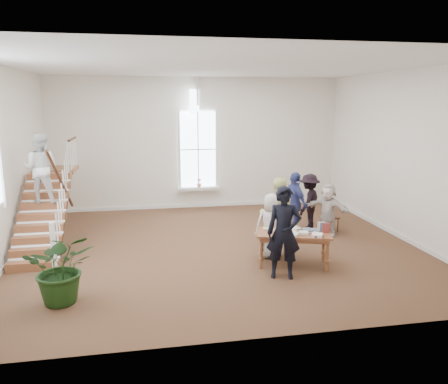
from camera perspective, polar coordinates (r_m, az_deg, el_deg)
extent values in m
plane|color=#4E2B1F|center=(11.32, -0.51, -7.16)|extent=(10.00, 10.00, 0.00)
plane|color=silver|center=(15.23, -3.45, 6.34)|extent=(10.00, 0.00, 10.00)
plane|color=silver|center=(6.48, 6.29, -0.87)|extent=(10.00, 0.00, 10.00)
plane|color=silver|center=(11.11, -26.89, 3.15)|extent=(0.00, 9.00, 9.00)
plane|color=silver|center=(12.65, 22.46, 4.41)|extent=(0.00, 9.00, 9.00)
plane|color=white|center=(10.75, -0.55, 16.19)|extent=(10.00, 10.00, 0.00)
cube|color=white|center=(15.28, -3.29, 0.48)|extent=(1.45, 0.28, 0.10)
plane|color=white|center=(15.19, -3.41, 5.57)|extent=(2.60, 0.00, 2.60)
plane|color=white|center=(15.11, -3.48, 11.62)|extent=(0.60, 0.60, 0.85)
cube|color=white|center=(15.56, -3.34, -1.73)|extent=(10.00, 0.04, 0.12)
imported|color=pink|center=(15.21, -3.29, 1.20)|extent=(0.17, 0.17, 0.30)
cube|color=brown|center=(10.68, -23.65, -8.77)|extent=(1.10, 0.30, 0.20)
cube|color=brown|center=(10.89, -23.38, -7.25)|extent=(1.10, 0.30, 0.20)
cube|color=brown|center=(11.11, -23.13, -5.78)|extent=(1.10, 0.30, 0.20)
cube|color=brown|center=(11.34, -22.88, -4.37)|extent=(1.10, 0.30, 0.20)
cube|color=brown|center=(11.57, -22.65, -3.01)|extent=(1.10, 0.30, 0.20)
cube|color=brown|center=(11.81, -22.43, -1.71)|extent=(1.10, 0.30, 0.20)
cube|color=brown|center=(12.06, -22.21, -0.46)|extent=(1.10, 0.30, 0.20)
cube|color=brown|center=(12.31, -22.01, 0.73)|extent=(1.10, 0.30, 0.20)
cube|color=brown|center=(12.57, -21.81, 1.88)|extent=(1.10, 0.30, 0.20)
cube|color=brown|center=(13.43, -21.09, 2.69)|extent=(1.10, 1.20, 0.12)
cube|color=white|center=(10.29, -21.37, -6.70)|extent=(0.10, 0.10, 1.10)
cylinder|color=#381B0F|center=(11.30, -20.51, 1.23)|extent=(0.07, 2.74, 1.86)
imported|color=silver|center=(11.64, -22.79, 2.90)|extent=(0.94, 0.79, 1.72)
cube|color=brown|center=(10.01, 9.09, -5.36)|extent=(1.81, 1.24, 0.05)
cube|color=brown|center=(10.03, 9.08, -5.77)|extent=(1.66, 1.10, 0.10)
cylinder|color=brown|center=(9.82, 4.87, -7.99)|extent=(0.07, 0.07, 0.72)
cylinder|color=brown|center=(9.91, 13.33, -8.09)|extent=(0.07, 0.07, 0.72)
cylinder|color=brown|center=(10.41, 4.93, -6.85)|extent=(0.07, 0.07, 0.72)
cylinder|color=brown|center=(10.49, 12.89, -6.95)|extent=(0.07, 0.07, 0.72)
cube|color=silver|center=(9.89, 10.36, -5.28)|extent=(0.25, 0.24, 0.06)
cube|color=beige|center=(10.17, 5.60, -4.77)|extent=(0.19, 0.22, 0.03)
cube|color=tan|center=(10.25, 9.25, -4.69)|extent=(0.23, 0.29, 0.04)
cube|color=silver|center=(9.92, 8.73, -5.22)|extent=(0.31, 0.32, 0.05)
cube|color=#4C5972|center=(10.12, 10.83, -4.93)|extent=(0.23, 0.27, 0.05)
cube|color=maroon|center=(9.74, 7.84, -5.55)|extent=(0.29, 0.31, 0.03)
cube|color=white|center=(9.79, 12.06, -5.54)|extent=(0.32, 0.33, 0.06)
cube|color=#BFB299|center=(9.85, 7.23, -5.27)|extent=(0.24, 0.27, 0.05)
cube|color=silver|center=(9.77, 12.04, -5.68)|extent=(0.26, 0.26, 0.02)
cube|color=beige|center=(9.82, 7.76, -5.33)|extent=(0.24, 0.27, 0.06)
cube|color=tan|center=(10.13, 11.38, -5.03)|extent=(0.24, 0.29, 0.02)
cube|color=silver|center=(9.76, 9.03, -5.47)|extent=(0.34, 0.36, 0.06)
cube|color=#4C5972|center=(10.22, 12.20, -4.91)|extent=(0.25, 0.31, 0.02)
cube|color=maroon|center=(9.80, 12.05, -5.53)|extent=(0.20, 0.26, 0.05)
cube|color=white|center=(10.19, 9.05, -4.78)|extent=(0.17, 0.22, 0.04)
cube|color=#BFB299|center=(10.08, 7.08, -4.94)|extent=(0.33, 0.35, 0.04)
imported|color=black|center=(9.21, 7.82, -5.28)|extent=(0.82, 0.65, 1.97)
imported|color=beige|center=(10.44, 6.19, -4.39)|extent=(0.83, 0.62, 1.55)
imported|color=#F1EC96|center=(10.95, 6.97, -2.89)|extent=(0.90, 0.70, 1.83)
imported|color=navy|center=(12.29, 9.20, -1.51)|extent=(0.69, 1.11, 1.77)
imported|color=black|center=(12.93, 11.04, -1.24)|extent=(1.15, 1.19, 1.63)
imported|color=silver|center=(12.48, 13.39, -2.19)|extent=(1.22, 1.31, 1.47)
imported|color=black|center=(8.64, -20.44, -9.23)|extent=(1.31, 1.16, 1.36)
cube|color=#381B0F|center=(12.91, 13.74, -3.25)|extent=(0.45, 0.45, 0.05)
cube|color=#381B0F|center=(12.99, 13.34, -2.04)|extent=(0.38, 0.12, 0.45)
cylinder|color=#381B0F|center=(12.76, 13.56, -4.39)|extent=(0.04, 0.04, 0.40)
cylinder|color=#381B0F|center=(12.94, 14.65, -4.22)|extent=(0.04, 0.04, 0.40)
cylinder|color=#381B0F|center=(12.99, 12.75, -4.06)|extent=(0.04, 0.04, 0.40)
cylinder|color=#381B0F|center=(13.17, 13.83, -3.89)|extent=(0.04, 0.04, 0.40)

